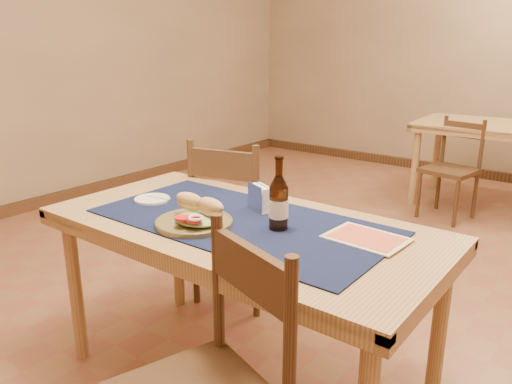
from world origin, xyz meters
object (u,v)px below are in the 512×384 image
Objects in this scene: beer_bottle at (279,203)px; napkin_holder at (259,198)px; sandwich_plate at (196,218)px; main_table at (241,241)px; chair_main_far at (236,218)px.

beer_bottle is 0.23m from napkin_holder.
sandwich_plate and napkin_holder have the same top height.
main_table is 0.20m from napkin_holder.
napkin_holder is (-0.19, 0.13, -0.05)m from beer_bottle.
sandwich_plate is at bearing -148.78° from beer_bottle.
sandwich_plate is (0.40, -0.72, 0.29)m from chair_main_far.
napkin_holder is (0.49, -0.43, 0.32)m from chair_main_far.
main_table is 0.78m from chair_main_far.
chair_main_far is at bearing 140.48° from beer_bottle.
chair_main_far is 3.14× the size of sandwich_plate.
napkin_holder is at bearing 96.67° from main_table.
main_table is 0.26m from beer_bottle.
chair_main_far is (-0.50, 0.57, -0.17)m from main_table.
napkin_holder is (0.09, 0.29, 0.02)m from sandwich_plate.
chair_main_far is 3.39× the size of beer_bottle.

